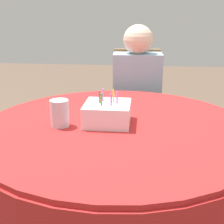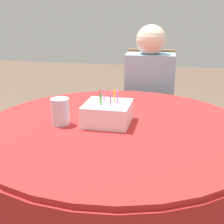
% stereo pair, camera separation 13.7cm
% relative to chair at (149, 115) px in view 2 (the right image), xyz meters
% --- Properties ---
extents(dining_table, '(1.23, 1.23, 0.76)m').
position_rel_chair_xyz_m(dining_table, '(-0.06, -0.89, 0.16)').
color(dining_table, '#B22323').
rests_on(dining_table, ground_plane).
extents(chair, '(0.39, 0.39, 0.98)m').
position_rel_chair_xyz_m(chair, '(0.00, 0.00, 0.00)').
color(chair, '#A37A4C').
rests_on(chair, ground_plane).
extents(person, '(0.34, 0.29, 1.16)m').
position_rel_chair_xyz_m(person, '(0.00, -0.09, 0.18)').
color(person, beige).
rests_on(person, ground_plane).
extents(birthday_cake, '(0.20, 0.20, 0.15)m').
position_rel_chair_xyz_m(birthday_cake, '(-0.11, -0.88, 0.29)').
color(birthday_cake, white).
rests_on(birthday_cake, dining_table).
extents(drinking_glass, '(0.08, 0.08, 0.12)m').
position_rel_chair_xyz_m(drinking_glass, '(-0.31, -0.94, 0.30)').
color(drinking_glass, silver).
rests_on(drinking_glass, dining_table).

